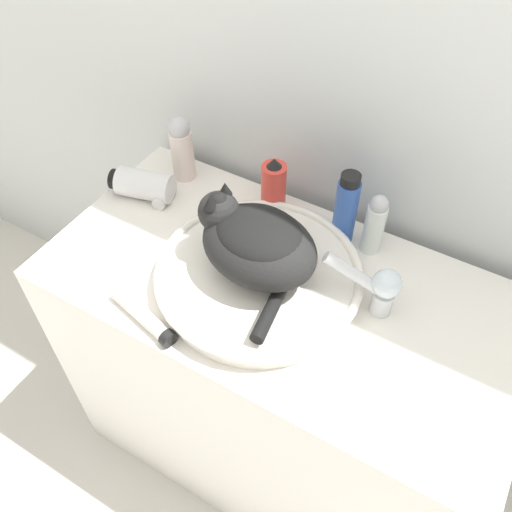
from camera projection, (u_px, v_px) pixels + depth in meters
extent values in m
cube|color=silver|center=(365.00, 52.00, 1.06)|extent=(8.00, 0.05, 2.40)
cube|color=white|center=(276.00, 380.00, 1.46)|extent=(1.05, 0.53, 0.81)
cylinder|color=white|center=(259.00, 278.00, 1.15)|extent=(0.42, 0.42, 0.04)
torus|color=white|center=(259.00, 272.00, 1.13)|extent=(0.44, 0.44, 0.02)
ellipsoid|color=black|center=(259.00, 246.00, 1.07)|extent=(0.26, 0.21, 0.13)
ellipsoid|color=black|center=(259.00, 233.00, 1.05)|extent=(0.20, 0.17, 0.06)
sphere|color=black|center=(219.00, 212.00, 1.08)|extent=(0.09, 0.09, 0.09)
sphere|color=black|center=(218.00, 203.00, 1.07)|extent=(0.05, 0.05, 0.05)
cone|color=black|center=(225.00, 189.00, 1.06)|extent=(0.03, 0.03, 0.03)
cone|color=black|center=(210.00, 202.00, 1.04)|extent=(0.03, 0.03, 0.03)
cylinder|color=black|center=(270.00, 311.00, 1.03)|extent=(0.05, 0.15, 0.03)
cylinder|color=silver|center=(382.00, 302.00, 1.09)|extent=(0.04, 0.04, 0.06)
cylinder|color=silver|center=(355.00, 275.00, 1.06)|extent=(0.14, 0.06, 0.09)
sphere|color=silver|center=(387.00, 284.00, 1.05)|extent=(0.06, 0.06, 0.06)
cylinder|color=silver|center=(374.00, 229.00, 1.19)|extent=(0.04, 0.04, 0.13)
sphere|color=#B7B7BC|center=(379.00, 204.00, 1.13)|extent=(0.04, 0.04, 0.04)
cylinder|color=silver|center=(183.00, 155.00, 1.36)|extent=(0.06, 0.06, 0.13)
sphere|color=#B7B7BC|center=(179.00, 128.00, 1.30)|extent=(0.05, 0.05, 0.05)
cylinder|color=#DB3D33|center=(273.00, 189.00, 1.27)|extent=(0.06, 0.06, 0.13)
cone|color=black|center=(274.00, 163.00, 1.21)|extent=(0.04, 0.04, 0.02)
cylinder|color=#335BB7|center=(345.00, 212.00, 1.20)|extent=(0.05, 0.05, 0.16)
cylinder|color=black|center=(351.00, 180.00, 1.13)|extent=(0.04, 0.04, 0.02)
cylinder|color=silver|center=(140.00, 313.00, 1.09)|extent=(0.16, 0.07, 0.03)
cylinder|color=black|center=(168.00, 338.00, 1.05)|extent=(0.03, 0.04, 0.04)
cylinder|color=silver|center=(145.00, 185.00, 1.33)|extent=(0.15, 0.11, 0.07)
cylinder|color=silver|center=(164.00, 195.00, 1.33)|extent=(0.05, 0.09, 0.03)
cylinder|color=black|center=(116.00, 179.00, 1.34)|extent=(0.03, 0.05, 0.05)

